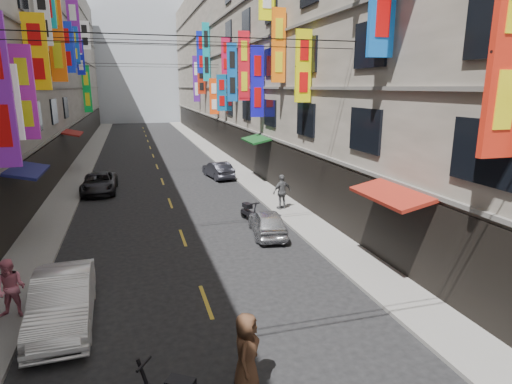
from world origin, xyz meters
TOP-DOWN VIEW (x-y plane):
  - sidewalk_left at (-6.00, 42.00)m, footprint 2.00×90.00m
  - sidewalk_right at (6.00, 42.00)m, footprint 2.00×90.00m
  - building_row_right at (11.99, 42.00)m, footprint 10.14×90.00m
  - haze_block at (0.00, 92.00)m, footprint 18.00×8.00m
  - shop_signage at (-0.13, 35.27)m, footprint 14.00×55.00m
  - street_awnings at (-1.26, 26.00)m, footprint 13.99×35.20m
  - overhead_cables at (0.00, 30.00)m, footprint 14.00×38.04m
  - lane_markings at (0.00, 39.00)m, footprint 0.12×80.20m
  - scooter_far_right at (3.44, 25.47)m, footprint 0.64×1.79m
  - car_left_mid at (-4.00, 17.84)m, footprint 1.67×4.40m
  - car_left_far at (-4.00, 33.80)m, footprint 2.12×4.44m
  - car_right_mid at (3.69, 23.29)m, footprint 1.85×3.63m
  - car_right_far at (4.00, 36.07)m, footprint 1.83×3.80m
  - pedestrian_lfar at (-5.40, 18.46)m, footprint 0.94×0.75m
  - pedestrian_rfar at (5.60, 26.75)m, footprint 1.22×0.90m
  - pedestrian_crossing at (0.19, 13.83)m, footprint 0.95×1.07m

SIDE VIEW (x-z plane):
  - lane_markings at x=0.00m, z-range 0.00..0.01m
  - sidewalk_left at x=-6.00m, z-range 0.00..0.12m
  - sidewalk_right at x=6.00m, z-range 0.00..0.12m
  - scooter_far_right at x=3.44m, z-range -0.13..1.01m
  - car_right_mid at x=3.69m, z-range 0.00..1.18m
  - car_right_far at x=4.00m, z-range 0.00..1.20m
  - car_left_far at x=-4.00m, z-range 0.00..1.22m
  - car_left_mid at x=-4.00m, z-range 0.00..1.43m
  - pedestrian_crossing at x=0.19m, z-range 0.00..1.82m
  - pedestrian_lfar at x=-5.40m, z-range 0.12..1.83m
  - pedestrian_rfar at x=5.60m, z-range 0.12..1.99m
  - street_awnings at x=-1.26m, z-range 2.80..3.20m
  - overhead_cables at x=0.00m, z-range 8.18..9.42m
  - shop_signage at x=-0.13m, z-range 3.36..15.00m
  - building_row_right at x=11.99m, z-range -0.01..18.99m
  - haze_block at x=0.00m, z-range 0.00..22.00m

